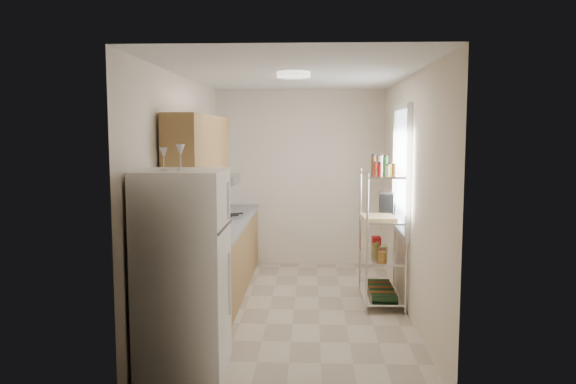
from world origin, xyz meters
The scene contains 16 objects.
room centered at (0.00, 0.00, 1.30)m, with size 2.52×4.42×2.62m.
counter_run centered at (-0.92, 0.44, 0.45)m, with size 0.63×3.51×0.90m.
upper_cabinets centered at (-1.05, 0.10, 1.81)m, with size 0.33×2.20×0.72m, color #9C7842.
range_hood centered at (-1.00, 0.90, 1.39)m, with size 0.50×0.60×0.12m, color #B7BABC.
window centered at (1.23, 0.35, 1.55)m, with size 0.06×1.00×1.46m, color white.
bakers_rack centered at (1.00, 0.30, 1.11)m, with size 0.45×0.90×1.73m.
ceiling_dome centered at (0.00, -0.30, 2.57)m, with size 0.34×0.34×0.06m, color white.
refrigerator centered at (-0.87, -1.63, 0.84)m, with size 0.69×0.69×1.68m, color white.
wine_glass_a centered at (-0.85, -1.72, 1.79)m, with size 0.07×0.07×0.21m, color silver, non-canonical shape.
wine_glass_b centered at (-0.99, -1.70, 1.78)m, with size 0.07×0.07×0.18m, color silver, non-canonical shape.
rice_cooker centered at (-0.93, 0.23, 1.01)m, with size 0.26×0.26×0.21m, color white.
frying_pan_large centered at (-1.02, 0.84, 0.92)m, with size 0.26×0.26×0.04m, color black.
frying_pan_small centered at (-0.93, 0.98, 0.92)m, with size 0.20×0.20×0.04m, color black.
cutting_board centered at (0.94, 0.19, 1.03)m, with size 0.36×0.47×0.03m, color tan.
espresso_machine centered at (1.08, 0.52, 1.15)m, with size 0.15×0.23×0.27m, color black.
storage_bag centered at (0.98, 0.63, 0.64)m, with size 0.10×0.14×0.16m, color #B21516.
Camera 1 is at (0.19, -6.13, 2.00)m, focal length 35.00 mm.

